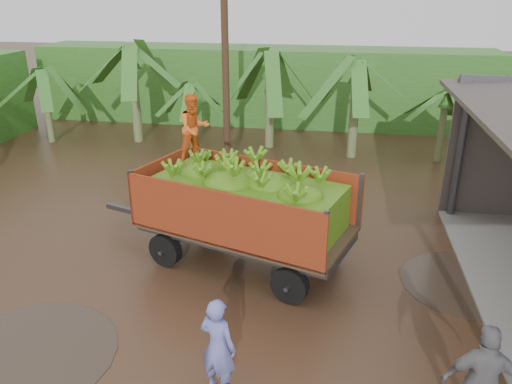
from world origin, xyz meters
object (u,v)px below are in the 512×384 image
banana_trailer (244,206)px  utility_pole (226,67)px  man_blue (218,347)px  man_grey (483,384)px

banana_trailer → utility_pole: (-1.76, 5.92, 2.30)m
banana_trailer → utility_pole: bearing=124.8°
man_blue → man_grey: 3.98m
banana_trailer → man_grey: bearing=-27.6°
man_grey → utility_pole: 12.39m
man_blue → man_grey: bearing=-163.8°
banana_trailer → man_grey: 6.26m
man_blue → utility_pole: size_ratio=0.24×
banana_trailer → man_blue: banana_trailer is taller
utility_pole → banana_trailer: bearing=-73.5°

